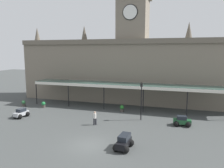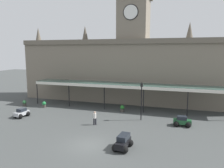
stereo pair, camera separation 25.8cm
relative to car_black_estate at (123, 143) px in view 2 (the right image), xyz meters
name	(u,v)px [view 2 (the right image)]	position (x,y,z in m)	size (l,w,h in m)	color
ground_plane	(89,145)	(-3.23, -0.20, -0.56)	(140.00, 140.00, 0.00)	#404443
station_building	(133,67)	(-3.23, 18.95, 5.49)	(39.76, 6.06, 18.35)	slate
entrance_canopy	(126,85)	(-3.23, 13.70, 3.17)	(30.05, 3.26, 3.89)	#38564C
car_black_estate	(123,143)	(0.00, 0.00, 0.00)	(1.66, 2.31, 1.27)	black
car_silver_sedan	(22,113)	(-15.50, 5.29, -0.06)	(1.63, 2.11, 1.19)	#B2B5BA
car_green_sedan	(182,122)	(5.11, 8.06, -0.06)	(2.07, 1.56, 1.19)	#1E512D
pedestrian_near_entrance	(95,118)	(-4.89, 5.28, 0.34)	(0.37, 0.34, 1.67)	black
victorian_lamppost	(141,97)	(0.07, 8.83, 2.49)	(0.30, 0.30, 4.91)	black
planter_forecourt_centre	(122,108)	(-3.26, 11.92, -0.07)	(0.60, 0.60, 0.96)	#47423D
planter_by_canopy	(24,103)	(-19.17, 10.37, -0.07)	(0.60, 0.60, 0.96)	#47423D
planter_near_kerb	(44,104)	(-15.60, 10.54, -0.07)	(0.60, 0.60, 0.96)	#47423D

